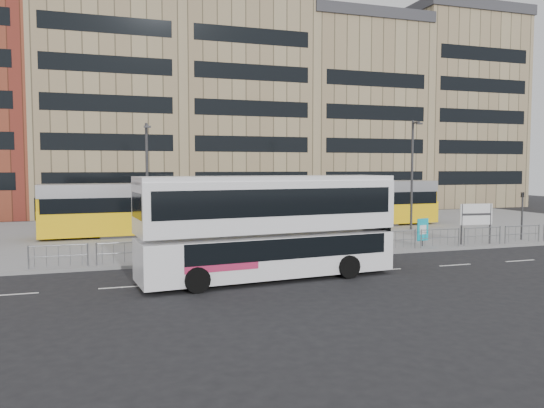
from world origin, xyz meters
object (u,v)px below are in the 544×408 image
object	(u,v)px
traffic_light_west	(228,219)
lamp_post_east	(412,170)
station_sign	(476,216)
pedestrian	(282,229)
traffic_light_east	(522,209)
ad_panel	(423,230)
tram	(258,206)
double_decker_bus	(269,224)
lamp_post_west	(147,175)

from	to	relation	value
traffic_light_west	lamp_post_east	world-z (taller)	lamp_post_east
station_sign	pedestrian	distance (m)	11.94
pedestrian	traffic_light_east	bearing A→B (deg)	-88.93
ad_panel	traffic_light_west	world-z (taller)	traffic_light_west
tram	station_sign	distance (m)	15.40
double_decker_bus	traffic_light_west	xyz separation A→B (m)	(-0.47, 5.74, -0.30)
pedestrian	traffic_light_west	xyz separation A→B (m)	(-3.92, -2.53, 1.01)
station_sign	lamp_post_west	bearing A→B (deg)	160.87
ad_panel	traffic_light_west	size ratio (longest dim) A/B	0.54
traffic_light_west	lamp_post_east	distance (m)	17.64
ad_panel	traffic_light_west	bearing A→B (deg)	163.81
station_sign	ad_panel	world-z (taller)	station_sign
pedestrian	traffic_light_west	size ratio (longest dim) A/B	0.62
pedestrian	double_decker_bus	bearing A→B (deg)	167.11
traffic_light_west	tram	bearing A→B (deg)	75.13
tram	traffic_light_west	size ratio (longest dim) A/B	9.86
double_decker_bus	station_sign	size ratio (longest dim) A/B	4.61
ad_panel	traffic_light_east	distance (m)	7.88
station_sign	lamp_post_west	xyz separation A→B (m)	(-18.97, 8.88, 2.45)
station_sign	lamp_post_west	size ratio (longest dim) A/B	0.33
pedestrian	lamp_post_east	world-z (taller)	lamp_post_east
traffic_light_east	lamp_post_west	distance (m)	24.63
traffic_light_west	pedestrian	bearing A→B (deg)	42.24
lamp_post_west	lamp_post_east	world-z (taller)	lamp_post_east
pedestrian	traffic_light_east	xyz separation A→B (m)	(15.66, -2.39, 1.01)
double_decker_bus	ad_panel	world-z (taller)	double_decker_bus
tram	pedestrian	size ratio (longest dim) A/B	15.81
traffic_light_east	lamp_post_east	bearing A→B (deg)	113.75
double_decker_bus	pedestrian	xyz separation A→B (m)	(3.45, 8.27, -1.31)
station_sign	traffic_light_west	size ratio (longest dim) A/B	0.80
tram	lamp_post_east	size ratio (longest dim) A/B	3.72
pedestrian	lamp_post_west	size ratio (longest dim) A/B	0.25
pedestrian	lamp_post_west	distance (m)	9.97
double_decker_bus	pedestrian	world-z (taller)	double_decker_bus
traffic_light_east	traffic_light_west	bearing A→B (deg)	176.64
station_sign	lamp_post_east	world-z (taller)	lamp_post_east
pedestrian	ad_panel	bearing A→B (deg)	-100.58
lamp_post_west	station_sign	bearing A→B (deg)	-25.07
double_decker_bus	lamp_post_west	world-z (taller)	lamp_post_west
pedestrian	lamp_post_west	xyz separation A→B (m)	(-7.48, 5.76, 3.21)
tram	traffic_light_west	world-z (taller)	tram
station_sign	pedestrian	world-z (taller)	station_sign
tram	lamp_post_east	distance (m)	11.91
pedestrian	traffic_light_east	distance (m)	15.87
tram	lamp_post_east	world-z (taller)	lamp_post_east
traffic_light_west	traffic_light_east	bearing A→B (deg)	9.85
tram	station_sign	bearing A→B (deg)	-48.83
double_decker_bus	traffic_light_east	world-z (taller)	double_decker_bus
double_decker_bus	tram	bearing A→B (deg)	69.38
double_decker_bus	traffic_light_west	world-z (taller)	double_decker_bus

